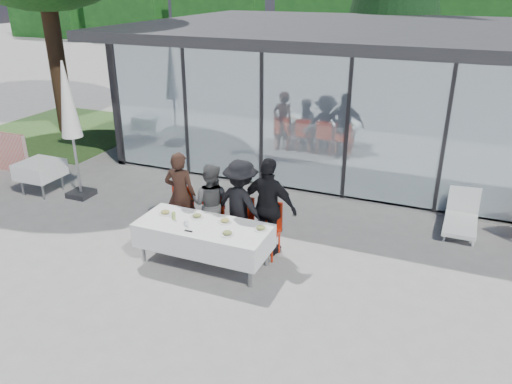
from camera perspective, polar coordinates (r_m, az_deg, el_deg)
ground at (r=8.23m, az=-4.04°, el=-10.24°), size 90.00×90.00×0.00m
pavilion at (r=14.51m, az=18.16°, el=12.63°), size 14.80×8.80×3.44m
treeline at (r=34.57m, az=14.73°, el=18.60°), size 62.50×2.00×4.40m
dining_table at (r=8.48m, az=-6.01°, el=-5.00°), size 2.26×0.96×0.75m
diner_a at (r=9.36m, az=-8.63°, el=-0.32°), size 0.67×0.67×1.66m
diner_chair_a at (r=9.46m, az=-8.60°, el=-2.01°), size 0.44×0.44×0.97m
diner_b at (r=9.10m, az=-5.17°, el=-1.35°), size 0.80×0.80×1.52m
diner_chair_b at (r=9.17m, az=-5.19°, el=-2.68°), size 0.44×0.44×0.97m
diner_c at (r=8.83m, az=-1.74°, el=-1.51°), size 1.34×1.34×1.68m
diner_chair_c at (r=8.93m, az=-1.78°, el=-3.33°), size 0.44×0.44×0.97m
diner_d at (r=8.62m, az=1.47°, el=-1.77°), size 1.16×1.16×1.78m
diner_chair_d at (r=8.75m, az=1.39°, el=-3.92°), size 0.44×0.44×0.97m
plate_a at (r=8.83m, az=-10.34°, el=-2.32°), size 0.23×0.23×0.07m
plate_b at (r=8.62m, az=-6.76°, el=-2.75°), size 0.23×0.23×0.07m
plate_c at (r=8.41m, az=-3.58°, el=-3.31°), size 0.23×0.23×0.07m
plate_d at (r=8.15m, az=0.55°, el=-4.16°), size 0.23×0.23×0.07m
plate_extra at (r=8.01m, az=-3.31°, el=-4.74°), size 0.23×0.23×0.07m
juice_bottle at (r=8.59m, az=-9.39°, el=-2.71°), size 0.06×0.06×0.13m
drinking_glasses at (r=8.35m, az=-8.02°, el=-3.54°), size 0.07×0.07×0.10m
folded_eyeglasses at (r=8.19m, az=-7.73°, el=-4.44°), size 0.14×0.03×0.01m
spare_table_left at (r=12.28m, az=-23.46°, el=2.34°), size 0.86×0.86×0.74m
market_umbrella at (r=11.35m, az=-20.62°, el=8.82°), size 0.50×0.50×3.00m
lounger at (r=10.57m, az=22.44°, el=-2.50°), size 0.62×1.34×0.72m
grass_patch at (r=17.40m, az=-20.72°, el=6.63°), size 5.00×5.00×0.02m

